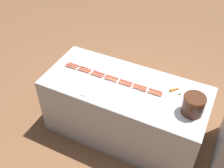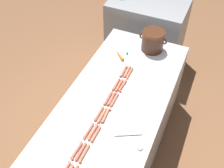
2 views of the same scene
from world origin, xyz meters
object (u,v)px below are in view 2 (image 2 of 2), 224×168
at_px(hot_dog_1, 77,150).
at_px(hot_dog_10, 102,115).
at_px(hot_dog_12, 119,85).
at_px(hot_dog_5, 116,84).
at_px(hot_dog_4, 108,98).
at_px(serving_spoon, 136,143).
at_px(hot_dog_6, 124,71).
at_px(carrot, 120,55).
at_px(back_cabinet, 146,34).
at_px(hot_dog_3, 99,114).
at_px(hot_dog_2, 89,131).
at_px(hot_dog_16, 96,134).
at_px(hot_dog_9, 93,132).
at_px(hot_dog_19, 123,86).
at_px(hot_dog_8, 81,151).
at_px(bean_pot, 153,40).
at_px(hot_dog_11, 111,99).
at_px(hot_dog_17, 106,116).
at_px(hot_dog_13, 127,72).
at_px(hot_dog_18, 115,100).
at_px(hot_dog_20, 130,73).
at_px(hot_dog_15, 85,154).

xyz_separation_m(hot_dog_1, hot_dog_10, (0.04, 0.37, 0.00)).
bearing_deg(hot_dog_12, hot_dog_5, -175.87).
bearing_deg(hot_dog_4, serving_spoon, -40.02).
relative_size(hot_dog_6, carrot, 1.12).
relative_size(back_cabinet, hot_dog_3, 5.90).
distance_m(hot_dog_2, hot_dog_16, 0.06).
distance_m(hot_dog_16, carrot, 0.96).
height_order(hot_dog_9, hot_dog_19, same).
bearing_deg(hot_dog_8, hot_dog_10, 89.36).
bearing_deg(bean_pot, hot_dog_11, -97.56).
relative_size(hot_dog_5, bean_pot, 0.57).
distance_m(hot_dog_2, hot_dog_17, 0.20).
bearing_deg(hot_dog_6, back_cabinet, 96.30).
bearing_deg(hot_dog_19, hot_dog_13, 99.58).
relative_size(hot_dog_9, hot_dog_19, 1.00).
distance_m(hot_dog_10, carrot, 0.78).
height_order(hot_dog_9, hot_dog_13, same).
bearing_deg(hot_dog_16, hot_dog_1, -109.80).
relative_size(hot_dog_9, carrot, 1.12).
height_order(hot_dog_11, hot_dog_18, same).
distance_m(hot_dog_5, hot_dog_17, 0.36).
distance_m(hot_dog_10, hot_dog_13, 0.56).
bearing_deg(hot_dog_20, hot_dog_10, -93.15).
bearing_deg(hot_dog_9, hot_dog_13, 90.17).
xyz_separation_m(hot_dog_1, hot_dog_18, (0.07, 0.56, 0.00)).
xyz_separation_m(hot_dog_8, hot_dog_20, (0.03, 0.92, 0.00)).
relative_size(hot_dog_4, bean_pot, 0.57).
distance_m(hot_dog_3, hot_dog_11, 0.19).
relative_size(hot_dog_2, hot_dog_4, 1.00).
relative_size(hot_dog_18, hot_dog_20, 1.00).
relative_size(hot_dog_6, hot_dog_13, 1.00).
bearing_deg(hot_dog_2, hot_dog_5, 89.95).
bearing_deg(hot_dog_20, hot_dog_16, -89.97).
height_order(hot_dog_5, hot_dog_6, same).
distance_m(hot_dog_4, hot_dog_11, 0.03).
relative_size(hot_dog_11, hot_dog_18, 1.00).
bearing_deg(hot_dog_19, hot_dog_10, -94.44).
xyz_separation_m(hot_dog_11, hot_dog_13, (-0.00, 0.37, 0.00)).
bearing_deg(hot_dog_13, hot_dog_1, -92.11).
height_order(hot_dog_2, hot_dog_20, same).
bearing_deg(hot_dog_4, hot_dog_8, -87.04).
height_order(back_cabinet, hot_dog_4, back_cabinet).
bearing_deg(hot_dog_11, hot_dog_12, 90.23).
relative_size(hot_dog_8, hot_dog_15, 1.00).
bearing_deg(hot_dog_20, hot_dog_11, -95.09).
xyz_separation_m(back_cabinet, hot_dog_5, (0.13, -1.34, 0.37)).
bearing_deg(hot_dog_11, hot_dog_8, -90.22).
distance_m(hot_dog_13, hot_dog_17, 0.55).
xyz_separation_m(hot_dog_9, hot_dog_11, (-0.00, 0.37, 0.00)).
bearing_deg(hot_dog_2, hot_dog_11, 85.12).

